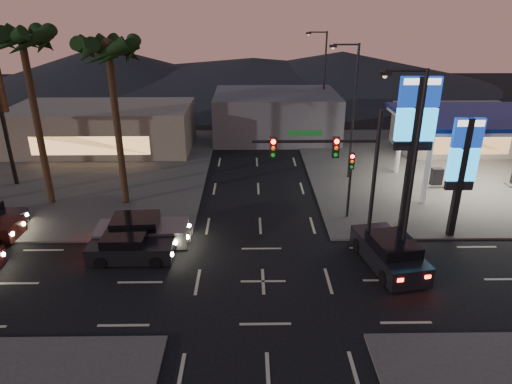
{
  "coord_description": "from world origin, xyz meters",
  "views": [
    {
      "loc": [
        -0.63,
        -18.86,
        12.62
      ],
      "look_at": [
        -0.28,
        4.17,
        3.0
      ],
      "focal_mm": 32.0,
      "sensor_mm": 36.0,
      "label": 1
    }
  ],
  "objects_px": {
    "pylon_sign_tall": "(416,125)",
    "pylon_sign_short": "(463,160)",
    "gas_station": "(489,120)",
    "car_lane_a_front": "(130,248)",
    "car_lane_b_front": "(141,232)",
    "suv_station": "(390,252)",
    "traffic_signal_mast": "(340,167)"
  },
  "relations": [
    {
      "from": "suv_station",
      "to": "gas_station",
      "type": "bearing_deg",
      "value": 48.31
    },
    {
      "from": "pylon_sign_short",
      "to": "car_lane_b_front",
      "type": "bearing_deg",
      "value": -177.88
    },
    {
      "from": "traffic_signal_mast",
      "to": "car_lane_b_front",
      "type": "bearing_deg",
      "value": 169.94
    },
    {
      "from": "pylon_sign_short",
      "to": "traffic_signal_mast",
      "type": "bearing_deg",
      "value": -160.87
    },
    {
      "from": "pylon_sign_tall",
      "to": "car_lane_a_front",
      "type": "distance_m",
      "value": 16.79
    },
    {
      "from": "pylon_sign_tall",
      "to": "traffic_signal_mast",
      "type": "height_order",
      "value": "pylon_sign_tall"
    },
    {
      "from": "car_lane_a_front",
      "to": "suv_station",
      "type": "height_order",
      "value": "suv_station"
    },
    {
      "from": "pylon_sign_short",
      "to": "car_lane_b_front",
      "type": "height_order",
      "value": "pylon_sign_short"
    },
    {
      "from": "pylon_sign_tall",
      "to": "pylon_sign_short",
      "type": "height_order",
      "value": "pylon_sign_tall"
    },
    {
      "from": "traffic_signal_mast",
      "to": "car_lane_b_front",
      "type": "relative_size",
      "value": 1.52
    },
    {
      "from": "pylon_sign_short",
      "to": "car_lane_a_front",
      "type": "bearing_deg",
      "value": -172.71
    },
    {
      "from": "gas_station",
      "to": "car_lane_a_front",
      "type": "distance_m",
      "value": 25.33
    },
    {
      "from": "traffic_signal_mast",
      "to": "pylon_sign_short",
      "type": "bearing_deg",
      "value": 19.13
    },
    {
      "from": "pylon_sign_short",
      "to": "car_lane_a_front",
      "type": "height_order",
      "value": "pylon_sign_short"
    },
    {
      "from": "pylon_sign_short",
      "to": "car_lane_b_front",
      "type": "distance_m",
      "value": 18.13
    },
    {
      "from": "gas_station",
      "to": "suv_station",
      "type": "relative_size",
      "value": 2.27
    },
    {
      "from": "pylon_sign_tall",
      "to": "car_lane_b_front",
      "type": "height_order",
      "value": "pylon_sign_tall"
    },
    {
      "from": "pylon_sign_tall",
      "to": "suv_station",
      "type": "distance_m",
      "value": 7.25
    },
    {
      "from": "traffic_signal_mast",
      "to": "gas_station",
      "type": "bearing_deg",
      "value": 39.28
    },
    {
      "from": "car_lane_b_front",
      "to": "pylon_sign_tall",
      "type": "bearing_deg",
      "value": 6.22
    },
    {
      "from": "car_lane_a_front",
      "to": "gas_station",
      "type": "bearing_deg",
      "value": 23.12
    },
    {
      "from": "car_lane_b_front",
      "to": "suv_station",
      "type": "xyz_separation_m",
      "value": [
        13.21,
        -2.49,
        0.01
      ]
    },
    {
      "from": "car_lane_a_front",
      "to": "traffic_signal_mast",
      "type": "bearing_deg",
      "value": -1.17
    },
    {
      "from": "car_lane_b_front",
      "to": "suv_station",
      "type": "relative_size",
      "value": 0.98
    },
    {
      "from": "suv_station",
      "to": "car_lane_a_front",
      "type": "bearing_deg",
      "value": 176.37
    },
    {
      "from": "gas_station",
      "to": "pylon_sign_tall",
      "type": "xyz_separation_m",
      "value": [
        -7.5,
        -6.5,
        1.31
      ]
    },
    {
      "from": "traffic_signal_mast",
      "to": "car_lane_a_front",
      "type": "height_order",
      "value": "traffic_signal_mast"
    },
    {
      "from": "pylon_sign_tall",
      "to": "car_lane_b_front",
      "type": "xyz_separation_m",
      "value": [
        -15.2,
        -1.66,
        -5.61
      ]
    },
    {
      "from": "gas_station",
      "to": "pylon_sign_short",
      "type": "relative_size",
      "value": 1.74
    },
    {
      "from": "gas_station",
      "to": "traffic_signal_mast",
      "type": "relative_size",
      "value": 1.53
    },
    {
      "from": "pylon_sign_short",
      "to": "traffic_signal_mast",
      "type": "xyz_separation_m",
      "value": [
        -7.24,
        -2.51,
        0.57
      ]
    },
    {
      "from": "gas_station",
      "to": "pylon_sign_short",
      "type": "bearing_deg",
      "value": -123.69
    }
  ]
}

